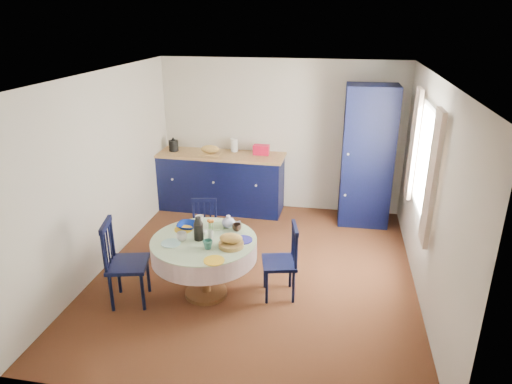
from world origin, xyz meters
TOP-DOWN VIEW (x-y plane):
  - floor at (0.00, 0.00)m, footprint 4.50×4.50m
  - ceiling at (0.00, 0.00)m, footprint 4.50×4.50m
  - wall_back at (0.00, 2.25)m, footprint 4.00×0.02m
  - wall_left at (-2.00, 0.00)m, footprint 0.02×4.50m
  - wall_right at (2.00, 0.00)m, footprint 0.02×4.50m
  - window at (1.95, 0.30)m, footprint 0.10×1.74m
  - kitchen_counter at (-1.00, 1.96)m, footprint 2.22×0.73m
  - pantry_cabinet at (1.40, 1.85)m, footprint 0.78×0.57m
  - dining_table at (-0.48, -0.60)m, footprint 1.22×1.22m
  - chair_left at (-1.36, -0.90)m, footprint 0.53×0.54m
  - chair_far at (-0.76, 0.26)m, footprint 0.43×0.42m
  - chair_right at (0.40, -0.45)m, footprint 0.47×0.48m
  - mug_a at (-0.73, -0.67)m, footprint 0.12×0.12m
  - mug_b at (-0.39, -0.81)m, footprint 0.11×0.11m
  - mug_c at (-0.17, -0.32)m, footprint 0.11×0.11m
  - mug_d at (-0.67, -0.19)m, footprint 0.10×0.10m
  - cobalt_bowl at (-0.77, -0.35)m, footprint 0.25×0.25m

SIDE VIEW (x-z plane):
  - floor at x=0.00m, z-range 0.00..0.00m
  - chair_far at x=-0.76m, z-range 0.01..0.83m
  - chair_right at x=0.40m, z-range 0.01..0.91m
  - kitchen_counter at x=-1.00m, z-range -0.11..1.12m
  - chair_left at x=-1.36m, z-range 0.01..1.03m
  - dining_table at x=-0.48m, z-range 0.11..1.12m
  - cobalt_bowl at x=-0.77m, z-range 0.74..0.80m
  - mug_c at x=-0.17m, z-range 0.74..0.82m
  - mug_d at x=-0.67m, z-range 0.74..0.83m
  - mug_a at x=-0.73m, z-range 0.74..0.83m
  - mug_b at x=-0.39m, z-range 0.74..0.84m
  - pantry_cabinet at x=1.40m, z-range 0.00..2.19m
  - wall_back at x=0.00m, z-range 0.00..2.50m
  - wall_left at x=-2.00m, z-range 0.00..2.50m
  - wall_right at x=2.00m, z-range 0.00..2.50m
  - window at x=1.95m, z-range 0.80..2.25m
  - ceiling at x=0.00m, z-range 2.50..2.50m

